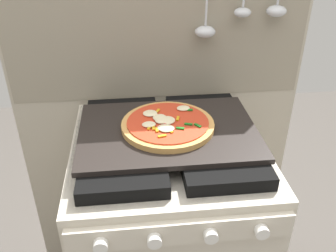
# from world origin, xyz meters

# --- Properties ---
(kitchen_backsplash) EXTENTS (1.10, 0.09, 1.55)m
(kitchen_backsplash) POSITION_xyz_m (0.00, 0.33, 0.79)
(kitchen_backsplash) COLOR #B2A893
(kitchen_backsplash) RESTS_ON ground_plane
(stove) EXTENTS (0.60, 0.64, 0.90)m
(stove) POSITION_xyz_m (-0.00, -0.00, 0.45)
(stove) COLOR beige
(stove) RESTS_ON ground_plane
(baking_tray) EXTENTS (0.54, 0.38, 0.02)m
(baking_tray) POSITION_xyz_m (0.00, 0.00, 0.91)
(baking_tray) COLOR black
(baking_tray) RESTS_ON stove
(pizza_left) EXTENTS (0.28, 0.28, 0.03)m
(pizza_left) POSITION_xyz_m (-0.00, 0.01, 0.93)
(pizza_left) COLOR tan
(pizza_left) RESTS_ON baking_tray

